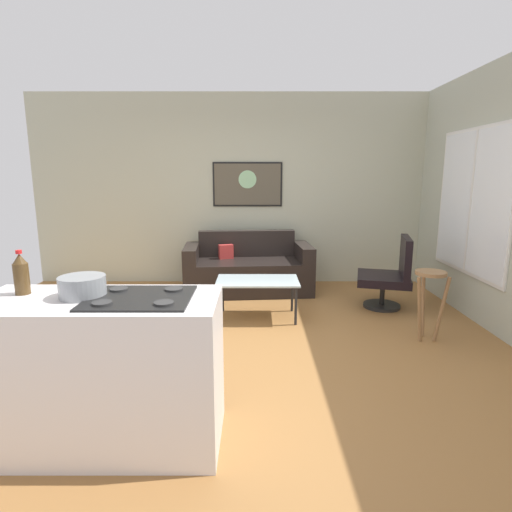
# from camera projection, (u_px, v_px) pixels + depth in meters

# --- Properties ---
(ground) EXTENTS (6.40, 6.40, 0.04)m
(ground) POSITION_uv_depth(u_px,v_px,m) (241.00, 345.00, 4.06)
(ground) COLOR #996837
(back_wall) EXTENTS (6.40, 0.05, 2.80)m
(back_wall) POSITION_uv_depth(u_px,v_px,m) (246.00, 190.00, 6.16)
(back_wall) COLOR #B2B49C
(back_wall) RESTS_ON ground
(right_wall) EXTENTS (0.05, 6.40, 2.80)m
(right_wall) POSITION_uv_depth(u_px,v_px,m) (505.00, 199.00, 4.09)
(right_wall) COLOR #AEB3A0
(right_wall) RESTS_ON ground
(couch) EXTENTS (1.81, 0.94, 0.83)m
(couch) POSITION_uv_depth(u_px,v_px,m) (246.00, 271.00, 5.82)
(couch) COLOR black
(couch) RESTS_ON ground
(coffee_table) EXTENTS (0.93, 0.56, 0.45)m
(coffee_table) POSITION_uv_depth(u_px,v_px,m) (256.00, 283.00, 4.71)
(coffee_table) COLOR silver
(coffee_table) RESTS_ON ground
(armchair) EXTENTS (0.76, 0.78, 0.90)m
(armchair) POSITION_uv_depth(u_px,v_px,m) (388.00, 275.00, 5.07)
(armchair) COLOR black
(armchair) RESTS_ON ground
(bar_stool) EXTENTS (0.34, 0.34, 0.71)m
(bar_stool) POSITION_uv_depth(u_px,v_px,m) (427.00, 289.00, 4.06)
(bar_stool) COLOR olive
(bar_stool) RESTS_ON ground
(kitchen_counter) EXTENTS (1.42, 0.62, 0.95)m
(kitchen_counter) POSITION_uv_depth(u_px,v_px,m) (100.00, 372.00, 2.48)
(kitchen_counter) COLOR white
(kitchen_counter) RESTS_ON ground
(soda_bottle) EXTENTS (0.09, 0.09, 0.27)m
(soda_bottle) POSITION_uv_depth(u_px,v_px,m) (19.00, 275.00, 2.46)
(soda_bottle) COLOR #4E371B
(soda_bottle) RESTS_ON kitchen_counter
(mixing_bowl) EXTENTS (0.27, 0.27, 0.12)m
(mixing_bowl) POSITION_uv_depth(u_px,v_px,m) (80.00, 287.00, 2.42)
(mixing_bowl) COLOR gray
(mixing_bowl) RESTS_ON kitchen_counter
(wall_painting) EXTENTS (1.03, 0.03, 0.65)m
(wall_painting) POSITION_uv_depth(u_px,v_px,m) (246.00, 184.00, 6.10)
(wall_painting) COLOR black
(window) EXTENTS (0.03, 1.58, 1.66)m
(window) POSITION_uv_depth(u_px,v_px,m) (469.00, 202.00, 4.69)
(window) COLOR silver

